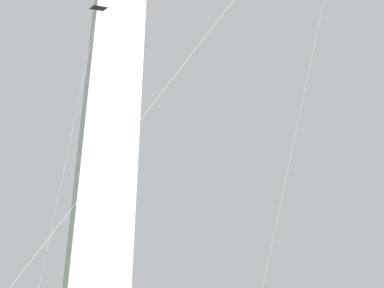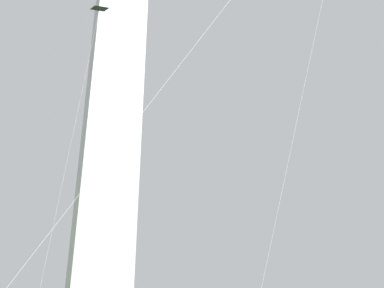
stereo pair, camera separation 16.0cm
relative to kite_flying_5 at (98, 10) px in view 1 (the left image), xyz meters
name	(u,v)px [view 1 (the left image)]	position (x,y,z in m)	size (l,w,h in m)	color
kite_flying_5	(98,10)	(0.00, 0.00, 0.00)	(4.63, 2.78, 34.70)	silver
distant_highrise_1	(108,135)	(29.62, 69.40, 16.81)	(14.86, 17.08, 101.32)	#A8A8AD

